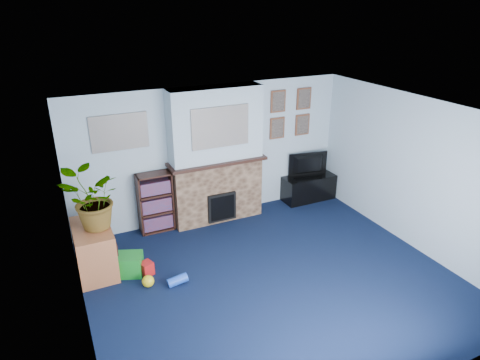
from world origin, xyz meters
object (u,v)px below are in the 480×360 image
television (309,165)px  sideboard (94,250)px  tv_stand (308,189)px  bookshelf (155,203)px

television → sideboard: bearing=19.8°
tv_stand → television: size_ratio=1.31×
television → bookshelf: (-3.06, 0.06, -0.22)m
television → bookshelf: bookshelf is taller
tv_stand → bookshelf: bookshelf is taller
bookshelf → sideboard: 1.40m
television → sideboard: 4.28m
sideboard → television: bearing=10.3°
bookshelf → tv_stand: bearing=-1.4°
tv_stand → sideboard: bearing=-170.0°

